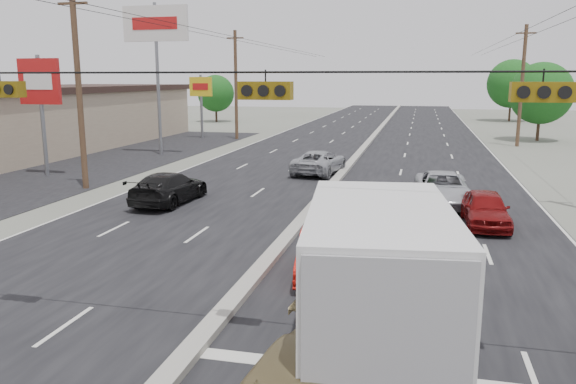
# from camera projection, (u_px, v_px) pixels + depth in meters

# --- Properties ---
(ground) EXTENTS (200.00, 200.00, 0.00)m
(ground) POSITION_uv_depth(u_px,v_px,m) (202.00, 342.00, 12.31)
(ground) COLOR #606356
(ground) RESTS_ON ground
(road_surface) EXTENTS (20.00, 160.00, 0.02)m
(road_surface) POSITION_uv_depth(u_px,v_px,m) (356.00, 158.00, 40.92)
(road_surface) COLOR black
(road_surface) RESTS_ON ground
(center_median) EXTENTS (0.50, 160.00, 0.20)m
(center_median) POSITION_uv_depth(u_px,v_px,m) (356.00, 156.00, 40.90)
(center_median) COLOR gray
(center_median) RESTS_ON ground
(parking_lot) EXTENTS (10.00, 42.00, 0.02)m
(parking_lot) POSITION_uv_depth(u_px,v_px,m) (110.00, 159.00, 39.99)
(parking_lot) COLOR black
(parking_lot) RESTS_ON ground
(utility_pole_left_b) EXTENTS (1.60, 0.30, 10.00)m
(utility_pole_left_b) POSITION_uv_depth(u_px,v_px,m) (79.00, 90.00, 28.42)
(utility_pole_left_b) COLOR #422D1E
(utility_pole_left_b) RESTS_ON ground
(utility_pole_left_c) EXTENTS (1.60, 0.30, 10.00)m
(utility_pole_left_c) POSITION_uv_depth(u_px,v_px,m) (236.00, 84.00, 52.26)
(utility_pole_left_c) COLOR #422D1E
(utility_pole_left_c) RESTS_ON ground
(utility_pole_right_c) EXTENTS (1.60, 0.30, 10.00)m
(utility_pole_right_c) POSITION_uv_depth(u_px,v_px,m) (522.00, 85.00, 46.63)
(utility_pole_right_c) COLOR #422D1E
(utility_pole_right_c) RESTS_ON ground
(traffic_signals) EXTENTS (25.00, 0.30, 0.54)m
(traffic_signals) POSITION_uv_depth(u_px,v_px,m) (261.00, 88.00, 10.90)
(traffic_signals) COLOR black
(traffic_signals) RESTS_ON ground
(pole_sign_mid) EXTENTS (2.60, 0.25, 7.00)m
(pole_sign_mid) POSITION_uv_depth(u_px,v_px,m) (40.00, 88.00, 32.29)
(pole_sign_mid) COLOR slate
(pole_sign_mid) RESTS_ON ground
(pole_sign_billboard) EXTENTS (5.00, 0.25, 11.00)m
(pole_sign_billboard) POSITION_uv_depth(u_px,v_px,m) (156.00, 33.00, 40.52)
(pole_sign_billboard) COLOR slate
(pole_sign_billboard) RESTS_ON ground
(pole_sign_far) EXTENTS (2.20, 0.25, 6.00)m
(pole_sign_far) POSITION_uv_depth(u_px,v_px,m) (201.00, 92.00, 53.19)
(pole_sign_far) COLOR slate
(pole_sign_far) RESTS_ON ground
(tree_left_far) EXTENTS (4.80, 4.80, 6.12)m
(tree_left_far) POSITION_uv_depth(u_px,v_px,m) (216.00, 93.00, 73.75)
(tree_left_far) COLOR #382619
(tree_left_far) RESTS_ON ground
(tree_right_mid) EXTENTS (5.60, 5.60, 7.14)m
(tree_right_mid) POSITION_uv_depth(u_px,v_px,m) (541.00, 93.00, 50.98)
(tree_right_mid) COLOR #382619
(tree_right_mid) RESTS_ON ground
(tree_right_far) EXTENTS (6.40, 6.40, 8.16)m
(tree_right_far) POSITION_uv_depth(u_px,v_px,m) (512.00, 84.00, 74.48)
(tree_right_far) COLOR #382619
(tree_right_far) RESTS_ON ground
(box_truck) EXTENTS (3.17, 7.10, 3.49)m
(box_truck) POSITION_uv_depth(u_px,v_px,m) (376.00, 286.00, 10.70)
(box_truck) COLOR black
(box_truck) RESTS_ON ground
(red_sedan) EXTENTS (1.76, 3.96, 1.26)m
(red_sedan) POSITION_uv_depth(u_px,v_px,m) (322.00, 254.00, 16.44)
(red_sedan) COLOR red
(red_sedan) RESTS_ON ground
(queue_car_a) EXTENTS (2.30, 4.55, 1.49)m
(queue_car_a) POSITION_uv_depth(u_px,v_px,m) (341.00, 200.00, 23.10)
(queue_car_a) COLOR black
(queue_car_a) RESTS_ON ground
(queue_car_b) EXTENTS (1.79, 4.15, 1.33)m
(queue_car_b) POSITION_uv_depth(u_px,v_px,m) (421.00, 228.00, 19.17)
(queue_car_b) COLOR white
(queue_car_b) RESTS_ON ground
(queue_car_c) EXTENTS (2.61, 5.24, 1.43)m
(queue_car_c) POSITION_uv_depth(u_px,v_px,m) (442.00, 189.00, 25.70)
(queue_car_c) COLOR #ACAEB4
(queue_car_c) RESTS_ON ground
(queue_car_e) EXTENTS (1.73, 4.08, 1.38)m
(queue_car_e) POSITION_uv_depth(u_px,v_px,m) (485.00, 209.00, 21.80)
(queue_car_e) COLOR maroon
(queue_car_e) RESTS_ON ground
(oncoming_near) EXTENTS (2.26, 5.06, 1.44)m
(oncoming_near) POSITION_uv_depth(u_px,v_px,m) (169.00, 188.00, 25.84)
(oncoming_near) COLOR black
(oncoming_near) RESTS_ON ground
(oncoming_far) EXTENTS (2.96, 5.31, 1.40)m
(oncoming_far) POSITION_uv_depth(u_px,v_px,m) (319.00, 162.00, 33.85)
(oncoming_far) COLOR #95979C
(oncoming_far) RESTS_ON ground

